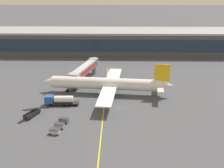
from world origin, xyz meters
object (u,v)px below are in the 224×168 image
(main_airliner, at_px, (107,84))
(baggage_cart_2, at_px, (64,120))
(fuel_tanker, at_px, (59,100))
(baggage_cart_0, at_px, (55,131))
(baggage_cart_1, at_px, (59,125))
(belt_loader, at_px, (32,113))

(main_airliner, bearing_deg, baggage_cart_2, -118.34)
(fuel_tanker, relative_size, baggage_cart_0, 3.74)
(main_airliner, xyz_separation_m, baggage_cart_1, (-12.29, -24.77, -3.09))
(baggage_cart_2, bearing_deg, fuel_tanker, 105.87)
(fuel_tanker, xyz_separation_m, baggage_cart_1, (2.77, -15.06, -0.96))
(belt_loader, bearing_deg, baggage_cart_1, -36.47)
(baggage_cart_0, xyz_separation_m, baggage_cart_2, (1.24, 6.28, 0.00))
(fuel_tanker, height_order, baggage_cart_2, fuel_tanker)
(baggage_cart_1, bearing_deg, fuel_tanker, 100.42)
(main_airliner, distance_m, baggage_cart_2, 24.77)
(baggage_cart_0, bearing_deg, fuel_tanker, 96.73)
(baggage_cart_1, xyz_separation_m, baggage_cart_2, (0.62, 3.14, 0.00))
(fuel_tanker, relative_size, baggage_cart_1, 3.74)
(baggage_cart_0, distance_m, baggage_cart_2, 6.40)
(main_airliner, bearing_deg, fuel_tanker, -147.18)
(baggage_cart_0, height_order, baggage_cart_1, same)
(belt_loader, height_order, baggage_cart_2, belt_loader)
(baggage_cart_0, xyz_separation_m, baggage_cart_1, (0.62, 3.14, 0.00))
(main_airliner, xyz_separation_m, baggage_cart_2, (-11.67, -21.63, -3.09))
(belt_loader, relative_size, baggage_cart_2, 2.38)
(baggage_cart_0, distance_m, baggage_cart_1, 3.20)
(fuel_tanker, bearing_deg, baggage_cart_1, -79.58)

